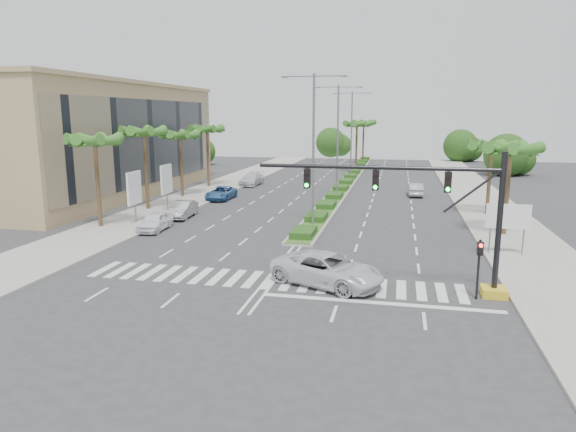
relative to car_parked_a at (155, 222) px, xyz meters
name	(u,v)px	position (x,y,z in m)	size (l,w,h in m)	color
ground	(270,281)	(11.80, -10.04, -0.71)	(160.00, 160.00, 0.00)	#333335
footpath_right	(499,219)	(27.00, 9.96, -0.64)	(6.00, 120.00, 0.15)	gray
footpath_left	(170,206)	(-3.40, 9.96, -0.64)	(6.00, 120.00, 0.15)	gray
median	(350,179)	(11.80, 34.96, -0.61)	(2.20, 75.00, 0.20)	gray
median_grass	(350,178)	(11.80, 34.96, -0.49)	(1.80, 75.00, 0.04)	#2F571E
building	(101,141)	(-14.20, 15.96, 5.29)	(12.00, 36.00, 12.00)	tan
signal_gantry	(451,226)	(21.07, -10.04, 2.74)	(12.60, 1.20, 7.20)	gold
pedestrian_signal	(479,259)	(22.40, -10.72, 1.33)	(0.28, 0.36, 3.00)	black
direction_sign	(508,219)	(25.30, -2.05, 1.74)	(2.70, 0.11, 3.40)	slate
billboard_near	(134,189)	(-2.70, 1.96, 2.25)	(0.18, 2.10, 4.35)	slate
billboard_far	(166,180)	(-2.70, 7.96, 2.25)	(0.18, 2.10, 4.35)	slate
palm_left_near	(95,144)	(-4.70, -0.04, 5.97)	(4.57, 4.68, 7.55)	brown
palm_left_mid	(144,135)	(-4.70, 7.96, 6.36)	(4.57, 4.68, 7.95)	brown
palm_left_far	(180,137)	(-4.70, 15.96, 5.78)	(4.57, 4.68, 7.35)	brown
palm_left_end	(207,131)	(-4.70, 23.96, 6.17)	(4.57, 4.68, 7.75)	brown
palm_right_near	(510,152)	(26.30, 3.96, 5.49)	(4.57, 4.68, 7.05)	brown
palm_right_far	(492,149)	(26.30, 11.96, 5.20)	(4.57, 4.68, 6.75)	brown
palm_median_a	(357,126)	(11.80, 44.96, 6.46)	(4.57, 4.68, 8.05)	brown
palm_median_b	(364,124)	(11.80, 59.96, 6.46)	(4.57, 4.68, 8.05)	brown
streetlight_near	(313,142)	(11.80, 3.96, 6.09)	(5.10, 0.25, 12.00)	slate
streetlight_mid	(338,134)	(11.80, 19.96, 6.09)	(5.10, 0.25, 12.00)	slate
streetlight_far	(351,130)	(11.80, 35.96, 6.09)	(5.10, 0.25, 12.00)	slate
car_parked_a	(155,222)	(0.00, 0.00, 0.00)	(1.69, 4.20, 1.43)	white
car_parked_b	(183,209)	(0.00, 5.26, 0.01)	(1.54, 4.41, 1.45)	#9E9FA3
car_parked_c	(221,193)	(0.00, 15.31, -0.02)	(2.30, 5.00, 1.39)	#33619C
car_parked_d	(251,179)	(0.00, 26.85, 0.06)	(2.17, 5.35, 1.55)	silver
car_crossing	(327,269)	(14.92, -10.08, 0.13)	(2.82, 6.11, 1.70)	silver
car_right	(415,189)	(20.30, 22.33, 0.00)	(1.52, 4.35, 1.43)	#BABABF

